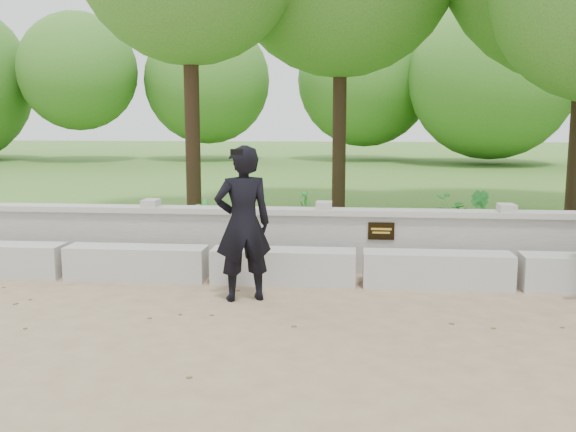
# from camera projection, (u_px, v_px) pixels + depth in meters

# --- Properties ---
(ground) EXTENTS (80.00, 80.00, 0.00)m
(ground) POSITION_uv_depth(u_px,v_px,m) (361.00, 332.00, 6.55)
(ground) COLOR #A08762
(ground) RESTS_ON ground
(lawn) EXTENTS (40.00, 22.00, 0.25)m
(lawn) POSITION_uv_depth(u_px,v_px,m) (355.00, 183.00, 20.30)
(lawn) COLOR #3D6823
(lawn) RESTS_ON ground
(concrete_bench) EXTENTS (11.90, 0.45, 0.45)m
(concrete_bench) POSITION_uv_depth(u_px,v_px,m) (359.00, 268.00, 8.38)
(concrete_bench) COLOR beige
(concrete_bench) RESTS_ON ground
(parapet_wall) EXTENTS (12.50, 0.35, 0.90)m
(parapet_wall) POSITION_uv_depth(u_px,v_px,m) (359.00, 240.00, 9.03)
(parapet_wall) COLOR #B8B6AE
(parapet_wall) RESTS_ON ground
(man_main) EXTENTS (0.79, 0.73, 1.85)m
(man_main) POSITION_uv_depth(u_px,v_px,m) (243.00, 224.00, 7.58)
(man_main) COLOR black
(man_main) RESTS_ON ground
(shrub_a) EXTENTS (0.41, 0.34, 0.66)m
(shrub_a) POSITION_uv_depth(u_px,v_px,m) (206.00, 221.00, 9.93)
(shrub_a) COLOR #2E8935
(shrub_a) RESTS_ON lawn
(shrub_b) EXTENTS (0.48, 0.48, 0.69)m
(shrub_b) POSITION_uv_depth(u_px,v_px,m) (481.00, 211.00, 10.96)
(shrub_b) COLOR #2E8935
(shrub_b) RESTS_ON lawn
(shrub_c) EXTENTS (0.76, 0.73, 0.65)m
(shrub_c) POSITION_uv_depth(u_px,v_px,m) (454.00, 214.00, 10.67)
(shrub_c) COLOR #2E8935
(shrub_c) RESTS_ON lawn
(shrub_d) EXTENTS (0.36, 0.40, 0.63)m
(shrub_d) POSITION_uv_depth(u_px,v_px,m) (305.00, 206.00, 11.73)
(shrub_d) COLOR #2E8935
(shrub_d) RESTS_ON lawn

